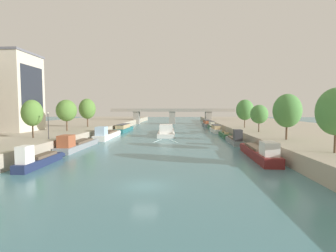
{
  "coord_description": "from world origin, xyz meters",
  "views": [
    {
      "loc": [
        3.26,
        -23.55,
        7.43
      ],
      "look_at": [
        0.0,
        50.96,
        2.25
      ],
      "focal_mm": 26.9,
      "sensor_mm": 36.0,
      "label": 1
    }
  ],
  "objects_px": {
    "moored_boat_left_second": "(77,144)",
    "tree_left_distant": "(32,113)",
    "tree_right_third": "(287,111)",
    "tree_right_second": "(245,110)",
    "moored_boat_left_gap_after": "(38,159)",
    "moored_boat_right_far": "(211,125)",
    "moored_boat_right_downstream": "(207,124)",
    "tree_left_third": "(87,109)",
    "lamppost_left_bank": "(48,124)",
    "tree_right_past_mid": "(259,114)",
    "barge_midriver": "(166,131)",
    "moored_boat_left_near": "(107,134)",
    "moored_boat_right_near": "(259,152)",
    "moored_boat_right_gap_after": "(225,135)",
    "bridge_far": "(172,114)",
    "moored_boat_right_end": "(235,139)",
    "tree_left_end_of_row": "(66,111)",
    "moored_boat_right_upstream": "(215,129)",
    "tree_right_by_lamp": "(336,112)",
    "moored_boat_left_far": "(124,128)"
  },
  "relations": [
    {
      "from": "moored_boat_right_far",
      "to": "tree_right_second",
      "type": "bearing_deg",
      "value": -75.36
    },
    {
      "from": "barge_midriver",
      "to": "tree_left_distant",
      "type": "xyz_separation_m",
      "value": [
        -22.57,
        -27.81,
        5.7
      ]
    },
    {
      "from": "moored_boat_left_second",
      "to": "tree_left_end_of_row",
      "type": "distance_m",
      "value": 16.09
    },
    {
      "from": "moored_boat_right_upstream",
      "to": "moored_boat_left_second",
      "type": "bearing_deg",
      "value": -131.47
    },
    {
      "from": "moored_boat_right_far",
      "to": "lamppost_left_bank",
      "type": "height_order",
      "value": "lamppost_left_bank"
    },
    {
      "from": "moored_boat_right_near",
      "to": "moored_boat_right_gap_after",
      "type": "xyz_separation_m",
      "value": [
        0.14,
        29.21,
        -0.44
      ]
    },
    {
      "from": "bridge_far",
      "to": "moored_boat_left_second",
      "type": "bearing_deg",
      "value": -101.68
    },
    {
      "from": "moored_boat_left_far",
      "to": "tree_right_by_lamp",
      "type": "height_order",
      "value": "tree_right_by_lamp"
    },
    {
      "from": "moored_boat_right_upstream",
      "to": "tree_right_second",
      "type": "bearing_deg",
      "value": -54.02
    },
    {
      "from": "moored_boat_left_second",
      "to": "moored_boat_right_far",
      "type": "height_order",
      "value": "moored_boat_left_second"
    },
    {
      "from": "moored_boat_left_gap_after",
      "to": "tree_right_third",
      "type": "bearing_deg",
      "value": 18.05
    },
    {
      "from": "moored_boat_left_near",
      "to": "bridge_far",
      "type": "distance_m",
      "value": 59.85
    },
    {
      "from": "moored_boat_right_end",
      "to": "tree_left_distant",
      "type": "height_order",
      "value": "tree_left_distant"
    },
    {
      "from": "moored_boat_left_gap_after",
      "to": "moored_boat_right_far",
      "type": "bearing_deg",
      "value": 64.17
    },
    {
      "from": "tree_right_second",
      "to": "bridge_far",
      "type": "bearing_deg",
      "value": 113.12
    },
    {
      "from": "moored_boat_left_gap_after",
      "to": "moored_boat_right_near",
      "type": "relative_size",
      "value": 0.67
    },
    {
      "from": "barge_midriver",
      "to": "moored_boat_right_gap_after",
      "type": "xyz_separation_m",
      "value": [
        15.67,
        -4.92,
        -0.42
      ]
    },
    {
      "from": "moored_boat_right_end",
      "to": "lamppost_left_bank",
      "type": "bearing_deg",
      "value": -162.41
    },
    {
      "from": "barge_midriver",
      "to": "moored_boat_left_gap_after",
      "type": "distance_m",
      "value": 42.88
    },
    {
      "from": "moored_boat_left_gap_after",
      "to": "moored_boat_right_far",
      "type": "distance_m",
      "value": 69.03
    },
    {
      "from": "moored_boat_left_second",
      "to": "tree_left_end_of_row",
      "type": "height_order",
      "value": "tree_left_end_of_row"
    },
    {
      "from": "tree_left_distant",
      "to": "lamppost_left_bank",
      "type": "height_order",
      "value": "tree_left_distant"
    },
    {
      "from": "moored_boat_right_downstream",
      "to": "tree_right_past_mid",
      "type": "xyz_separation_m",
      "value": [
        6.14,
        -49.84,
        5.06
      ]
    },
    {
      "from": "moored_boat_right_near",
      "to": "moored_boat_right_upstream",
      "type": "height_order",
      "value": "moored_boat_right_near"
    },
    {
      "from": "tree_right_past_mid",
      "to": "tree_right_third",
      "type": "bearing_deg",
      "value": -89.27
    },
    {
      "from": "moored_boat_left_second",
      "to": "tree_right_second",
      "type": "xyz_separation_m",
      "value": [
        36.87,
        25.02,
        6.2
      ]
    },
    {
      "from": "moored_boat_left_near",
      "to": "moored_boat_right_downstream",
      "type": "xyz_separation_m",
      "value": [
        29.84,
        44.78,
        0.13
      ]
    },
    {
      "from": "moored_boat_right_near",
      "to": "tree_right_third",
      "type": "xyz_separation_m",
      "value": [
        6.18,
        5.55,
        6.11
      ]
    },
    {
      "from": "moored_boat_right_upstream",
      "to": "tree_right_past_mid",
      "type": "height_order",
      "value": "tree_right_past_mid"
    },
    {
      "from": "moored_boat_right_downstream",
      "to": "tree_left_third",
      "type": "distance_m",
      "value": 52.77
    },
    {
      "from": "bridge_far",
      "to": "moored_boat_left_gap_after",
      "type": "bearing_deg",
      "value": -99.46
    },
    {
      "from": "tree_right_second",
      "to": "moored_boat_right_near",
      "type": "bearing_deg",
      "value": -100.7
    },
    {
      "from": "tree_left_third",
      "to": "tree_right_second",
      "type": "height_order",
      "value": "tree_left_third"
    },
    {
      "from": "moored_boat_right_gap_after",
      "to": "bridge_far",
      "type": "height_order",
      "value": "bridge_far"
    },
    {
      "from": "tree_left_end_of_row",
      "to": "lamppost_left_bank",
      "type": "xyz_separation_m",
      "value": [
        3.73,
        -15.39,
        -2.24
      ]
    },
    {
      "from": "moored_boat_left_near",
      "to": "tree_right_by_lamp",
      "type": "xyz_separation_m",
      "value": [
        36.5,
        -31.84,
        6.1
      ]
    },
    {
      "from": "moored_boat_right_upstream",
      "to": "tree_right_past_mid",
      "type": "distance_m",
      "value": 23.58
    },
    {
      "from": "tree_right_past_mid",
      "to": "tree_right_second",
      "type": "bearing_deg",
      "value": 89.29
    },
    {
      "from": "tree_right_past_mid",
      "to": "moored_boat_right_upstream",
      "type": "bearing_deg",
      "value": 106.39
    },
    {
      "from": "tree_left_end_of_row",
      "to": "moored_boat_right_gap_after",
      "type": "bearing_deg",
      "value": 12.92
    },
    {
      "from": "moored_boat_left_second",
      "to": "tree_left_distant",
      "type": "bearing_deg",
      "value": -170.32
    },
    {
      "from": "moored_boat_right_end",
      "to": "moored_boat_right_gap_after",
      "type": "relative_size",
      "value": 1.04
    },
    {
      "from": "moored_boat_left_second",
      "to": "moored_boat_left_far",
      "type": "distance_m",
      "value": 36.64
    },
    {
      "from": "tree_right_third",
      "to": "tree_right_second",
      "type": "relative_size",
      "value": 1.0
    },
    {
      "from": "moored_boat_right_downstream",
      "to": "tree_left_third",
      "type": "relative_size",
      "value": 1.71
    },
    {
      "from": "moored_boat_right_downstream",
      "to": "tree_right_by_lamp",
      "type": "height_order",
      "value": "tree_right_by_lamp"
    },
    {
      "from": "moored_boat_right_end",
      "to": "tree_left_third",
      "type": "bearing_deg",
      "value": 155.26
    },
    {
      "from": "moored_boat_right_upstream",
      "to": "moored_boat_left_gap_after",
      "type": "bearing_deg",
      "value": -121.58
    },
    {
      "from": "moored_boat_right_far",
      "to": "tree_left_distant",
      "type": "distance_m",
      "value": 62.81
    },
    {
      "from": "barge_midriver",
      "to": "moored_boat_left_near",
      "type": "height_order",
      "value": "barge_midriver"
    }
  ]
}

